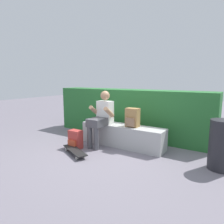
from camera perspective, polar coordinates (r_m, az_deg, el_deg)
ground_plane at (r=4.29m, az=0.07°, el=-10.95°), size 24.00×24.00×0.00m
bench_main at (r=4.55m, az=2.88°, el=-6.63°), size 1.93×0.44×0.47m
person_skater at (r=4.49m, az=-3.02°, el=-1.18°), size 0.49×0.62×1.22m
skateboard_near_person at (r=4.17m, az=-10.49°, el=-10.64°), size 0.81×0.52×0.09m
backpack_on_bench at (r=4.32m, az=5.77°, el=-1.65°), size 0.28×0.23×0.40m
backpack_on_ground at (r=4.46m, az=-10.35°, el=-7.70°), size 0.28×0.23×0.40m
hedge_row at (r=5.30m, az=4.88°, el=-0.23°), size 4.21×0.61×1.22m
trash_bin at (r=3.80m, az=28.63°, el=-8.20°), size 0.40×0.40×0.84m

